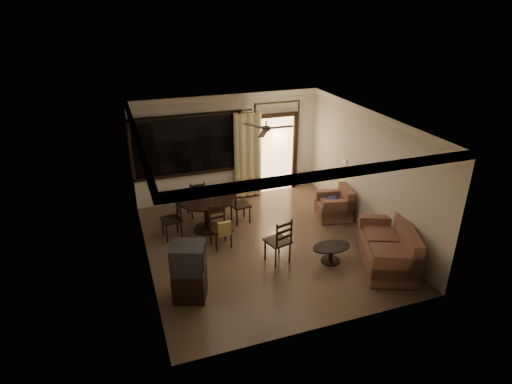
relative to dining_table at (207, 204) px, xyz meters
name	(u,v)px	position (x,y,z in m)	size (l,w,h in m)	color
ground	(265,245)	(1.02, -1.11, -0.65)	(5.50, 5.50, 0.00)	#7F6651
room_shell	(263,140)	(1.62, 0.66, 1.18)	(5.50, 6.70, 5.50)	beige
dining_table	(207,204)	(0.00, 0.00, 0.00)	(1.31, 1.31, 1.04)	black
dining_chair_west	(172,226)	(-0.83, -0.10, -0.36)	(0.47, 0.47, 0.95)	black
dining_chair_east	(240,211)	(0.83, 0.10, -0.36)	(0.47, 0.47, 0.95)	black
dining_chair_south	(221,234)	(0.10, -0.85, -0.34)	(0.47, 0.52, 0.95)	black
dining_chair_north	(196,205)	(-0.09, 0.78, -0.36)	(0.47, 0.47, 0.95)	black
tv_cabinet	(189,272)	(-0.88, -2.36, -0.09)	(0.71, 0.68, 1.10)	black
sofa	(390,249)	(3.14, -2.66, -0.28)	(1.49, 1.91, 0.91)	#482821
armchair	(336,206)	(3.12, -0.46, -0.33)	(0.91, 0.91, 0.77)	#482821
coffee_table	(331,251)	(2.09, -2.16, -0.41)	(0.81, 0.49, 0.36)	black
side_chair	(278,249)	(1.05, -1.81, -0.34)	(0.55, 0.55, 1.01)	black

